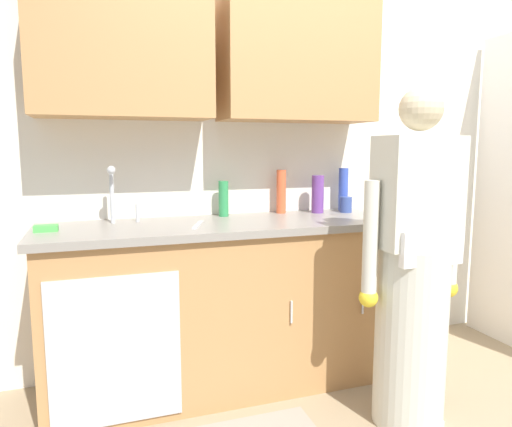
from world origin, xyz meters
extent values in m
cube|color=silver|center=(0.00, 1.05, 1.35)|extent=(4.80, 0.10, 2.70)
cube|color=#B27F4C|center=(-1.04, 0.83, 1.85)|extent=(0.91, 0.34, 0.70)
cube|color=#B27F4C|center=(-0.05, 0.83, 1.85)|extent=(0.91, 0.34, 0.70)
cube|color=#B27F4C|center=(-0.55, 0.70, 0.45)|extent=(1.90, 0.60, 0.90)
cube|color=#B7BABF|center=(-1.15, 0.39, 0.41)|extent=(0.60, 0.01, 0.72)
cylinder|color=silver|center=(-0.27, 0.39, 0.50)|extent=(0.01, 0.01, 0.12)
cylinder|color=silver|center=(0.16, 0.39, 0.50)|extent=(0.01, 0.01, 0.12)
cube|color=gray|center=(-0.55, 0.70, 0.92)|extent=(1.96, 0.66, 0.04)
cube|color=#B7BABF|center=(-1.08, 0.70, 0.92)|extent=(0.50, 0.36, 0.03)
cylinder|color=#B7BABF|center=(-1.12, 0.85, 1.09)|extent=(0.02, 0.02, 0.30)
sphere|color=#B7BABF|center=(-1.12, 0.79, 1.23)|extent=(0.04, 0.04, 0.04)
cylinder|color=#B7BABF|center=(-0.99, 0.85, 0.99)|extent=(0.02, 0.02, 0.10)
cube|color=white|center=(0.21, 0.01, 0.03)|extent=(0.20, 0.26, 0.06)
cylinder|color=beige|center=(0.21, 0.03, 0.44)|extent=(0.34, 0.34, 0.88)
cube|color=beige|center=(0.21, 0.03, 1.14)|extent=(0.38, 0.22, 0.52)
sphere|color=#C7B590|center=(0.21, 0.03, 1.52)|extent=(0.20, 0.20, 0.20)
cube|color=white|center=(0.21, -0.09, 0.90)|extent=(0.32, 0.04, 0.16)
cylinder|color=beige|center=(-0.02, 0.05, 0.93)|extent=(0.07, 0.07, 0.55)
sphere|color=yellow|center=(-0.02, 0.05, 0.65)|extent=(0.09, 0.09, 0.09)
cylinder|color=beige|center=(0.44, 0.05, 0.93)|extent=(0.07, 0.07, 0.55)
sphere|color=yellow|center=(0.44, 0.05, 0.65)|extent=(0.09, 0.09, 0.09)
cylinder|color=#66388C|center=(0.11, 0.87, 1.06)|extent=(0.08, 0.08, 0.23)
cylinder|color=#2D8C4C|center=(-0.49, 0.91, 1.05)|extent=(0.06, 0.06, 0.21)
cylinder|color=#334CB2|center=(0.32, 0.92, 1.08)|extent=(0.06, 0.06, 0.28)
cylinder|color=#E05933|center=(-0.11, 0.92, 1.07)|extent=(0.06, 0.06, 0.27)
cylinder|color=#33478C|center=(0.29, 0.83, 0.99)|extent=(0.08, 0.08, 0.10)
cube|color=silver|center=(-0.70, 0.63, 0.94)|extent=(0.11, 0.23, 0.01)
cube|color=#4CBF4C|center=(-1.44, 0.69, 0.96)|extent=(0.11, 0.07, 0.03)
camera|label=1|loc=(-1.21, -1.79, 1.35)|focal=33.17mm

